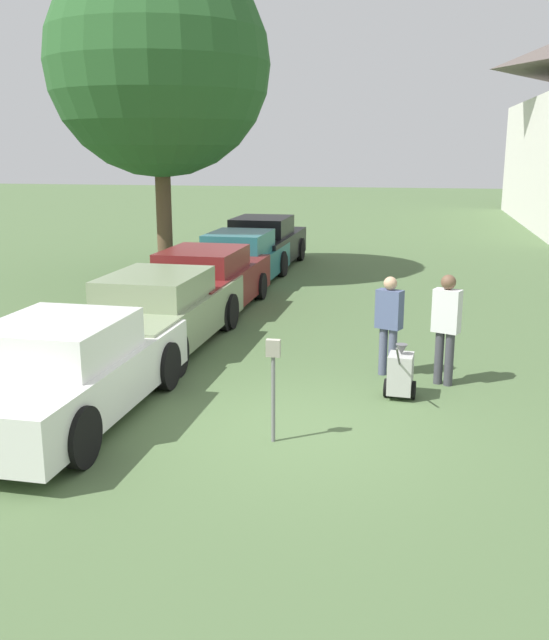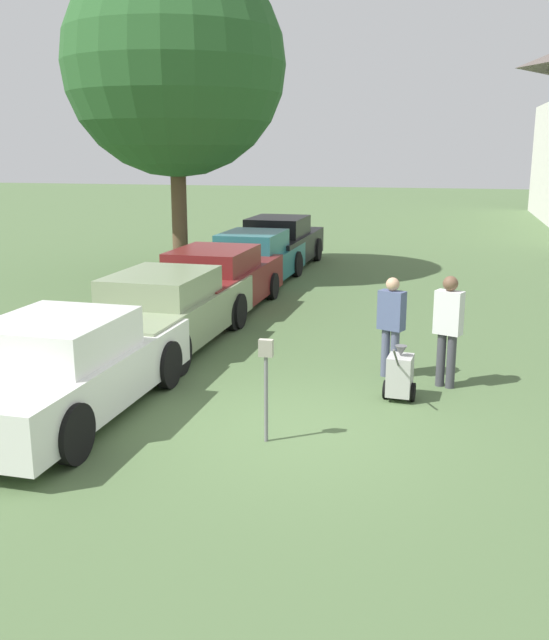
# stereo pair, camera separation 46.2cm
# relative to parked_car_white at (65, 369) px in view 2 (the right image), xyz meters

# --- Properties ---
(ground_plane) EXTENTS (120.00, 120.00, 0.00)m
(ground_plane) POSITION_rel_parked_car_white_xyz_m (3.17, 0.20, -0.68)
(ground_plane) COLOR #4C663D
(parked_car_white) EXTENTS (2.08, 4.68, 1.46)m
(parked_car_white) POSITION_rel_parked_car_white_xyz_m (0.00, 0.00, 0.00)
(parked_car_white) COLOR silver
(parked_car_white) RESTS_ON ground_plane
(parked_car_sage) EXTENTS (2.08, 5.32, 1.45)m
(parked_car_sage) POSITION_rel_parked_car_white_xyz_m (-0.00, 3.73, 0.01)
(parked_car_sage) COLOR gray
(parked_car_sage) RESTS_ON ground_plane
(parked_car_maroon) EXTENTS (2.09, 5.24, 1.48)m
(parked_car_maroon) POSITION_rel_parked_car_white_xyz_m (0.00, 6.79, 0.01)
(parked_car_maroon) COLOR maroon
(parked_car_maroon) RESTS_ON ground_plane
(parked_car_teal) EXTENTS (1.98, 5.15, 1.47)m
(parked_car_teal) POSITION_rel_parked_car_white_xyz_m (-0.00, 10.20, -0.01)
(parked_car_teal) COLOR #23666B
(parked_car_teal) RESTS_ON ground_plane
(parked_car_black) EXTENTS (2.09, 5.09, 1.60)m
(parked_car_black) POSITION_rel_parked_car_white_xyz_m (-0.00, 13.23, 0.06)
(parked_car_black) COLOR black
(parked_car_black) RESTS_ON ground_plane
(parking_meter) EXTENTS (0.18, 0.09, 1.37)m
(parking_meter) POSITION_rel_parked_car_white_xyz_m (2.97, -0.24, 0.27)
(parking_meter) COLOR slate
(parking_meter) RESTS_ON ground_plane
(person_worker) EXTENTS (0.47, 0.37, 1.67)m
(person_worker) POSITION_rel_parked_car_white_xyz_m (4.30, 2.82, 0.27)
(person_worker) COLOR #515670
(person_worker) RESTS_ON ground_plane
(person_supervisor) EXTENTS (0.47, 0.36, 1.79)m
(person_supervisor) POSITION_rel_parked_car_white_xyz_m (5.20, 2.52, 0.34)
(person_supervisor) COLOR #3F3F47
(person_supervisor) RESTS_ON ground_plane
(equipment_cart) EXTENTS (0.49, 1.00, 1.00)m
(equipment_cart) POSITION_rel_parked_car_white_xyz_m (4.54, 1.75, -0.30)
(equipment_cart) COLOR #B2B2AD
(equipment_cart) RESTS_ON ground_plane
(shade_tree) EXTENTS (6.12, 6.12, 8.99)m
(shade_tree) POSITION_rel_parked_car_white_xyz_m (-2.39, 10.82, 5.24)
(shade_tree) COLOR brown
(shade_tree) RESTS_ON ground_plane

